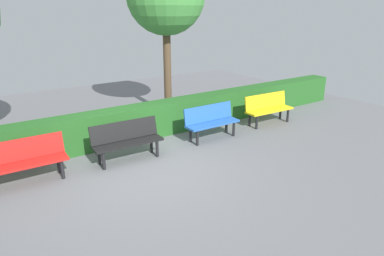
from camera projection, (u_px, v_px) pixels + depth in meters
The scene contains 6 objects.
ground_plane at pixel (151, 169), 7.22m from camera, with size 17.94×17.94×0.00m, color slate.
bench_yellow at pixel (268, 107), 9.93m from camera, with size 1.54×0.52×0.86m.
bench_blue at pixel (211, 120), 8.78m from camera, with size 1.47×0.45×0.86m.
bench_black at pixel (127, 139), 7.51m from camera, with size 1.56×0.52×0.86m.
bench_red at pixel (22, 160), 6.48m from camera, with size 1.61×0.47×0.86m.
hedge_row at pixel (151, 120), 8.98m from camera, with size 13.94×0.57×0.86m, color #266023.
Camera 1 is at (2.96, 5.89, 3.19)m, focal length 32.08 mm.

